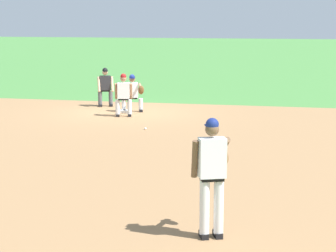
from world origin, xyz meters
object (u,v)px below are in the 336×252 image
first_baseman (133,92)px  first_base_bag (124,111)px  baseball (145,129)px  baserunner (123,93)px  umpire (105,86)px  pitcher (212,170)px

first_baseman → first_base_bag: bearing=119.6°
baseball → baserunner: baserunner is taller
first_baseman → umpire: size_ratio=0.92×
pitcher → umpire: pitcher is taller
baseball → first_base_bag: bearing=26.8°
first_base_bag → baserunner: bearing=-164.5°
first_base_bag → baseball: bearing=-153.2°
pitcher → baseball: bearing=20.9°
pitcher → umpire: bearing=24.6°
first_baseman → umpire: umpire is taller
baserunner → umpire: size_ratio=1.00×
umpire → pitcher: bearing=-155.4°
pitcher → first_baseman: pitcher is taller
baseball → pitcher: pitcher is taller
baseball → pitcher: bearing=-159.1°
pitcher → umpire: (13.75, 6.28, -0.27)m
baserunner → umpire: same height
first_base_bag → pitcher: bearing=-157.5°
baserunner → first_baseman: bearing=-1.6°
first_base_bag → umpire: (1.37, 1.15, 0.75)m
pitcher → baserunner: pitcher is taller
baseball → first_baseman: bearing=21.8°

